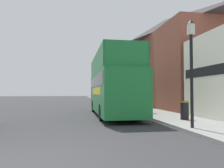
% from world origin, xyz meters
% --- Properties ---
extents(ground_plane, '(144.00, 144.00, 0.00)m').
position_xyz_m(ground_plane, '(0.00, 21.00, 0.00)').
color(ground_plane, '#333335').
extents(sidewalk, '(2.90, 108.00, 0.14)m').
position_xyz_m(sidewalk, '(6.92, 18.00, 0.07)').
color(sidewalk, gray).
rests_on(sidewalk, ground_plane).
extents(brick_terrace_rear, '(6.00, 18.68, 10.00)m').
position_xyz_m(brick_terrace_rear, '(11.37, 18.35, 5.00)').
color(brick_terrace_rear, brown).
rests_on(brick_terrace_rear, ground_plane).
extents(tour_bus, '(2.53, 9.71, 4.24)m').
position_xyz_m(tour_bus, '(3.73, 10.11, 1.86)').
color(tour_bus, '#1E7A38').
rests_on(tour_bus, ground_plane).
extents(parked_car_ahead_of_bus, '(1.86, 4.04, 1.43)m').
position_xyz_m(parked_car_ahead_of_bus, '(4.36, 18.00, 0.66)').
color(parked_car_ahead_of_bus, '#9E9EA3').
rests_on(parked_car_ahead_of_bus, ground_plane).
extents(lamp_post_nearest, '(0.35, 0.35, 4.58)m').
position_xyz_m(lamp_post_nearest, '(5.93, 3.34, 3.30)').
color(lamp_post_nearest, black).
rests_on(lamp_post_nearest, sidewalk).
extents(lamp_post_second, '(0.35, 0.35, 4.86)m').
position_xyz_m(lamp_post_second, '(6.06, 11.49, 3.48)').
color(lamp_post_second, black).
rests_on(lamp_post_second, sidewalk).
extents(litter_bin, '(0.48, 0.48, 1.00)m').
position_xyz_m(litter_bin, '(6.98, 5.92, 0.67)').
color(litter_bin, black).
rests_on(litter_bin, sidewalk).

